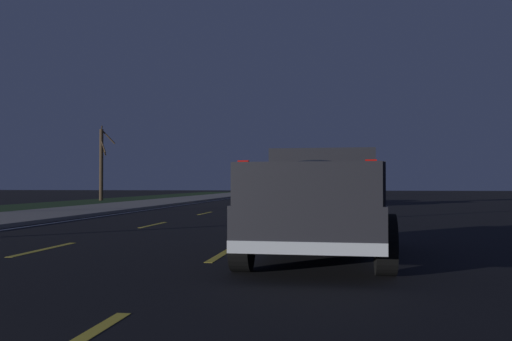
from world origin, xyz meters
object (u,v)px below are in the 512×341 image
sedan_green (334,192)px  sedan_silver (279,191)px  pickup_truck (321,199)px  bare_tree_far (102,162)px

sedan_green → sedan_silver: 3.97m
pickup_truck → bare_tree_far: bare_tree_far is taller
sedan_green → bare_tree_far: bare_tree_far is taller
sedan_green → sedan_silver: same height
sedan_green → sedan_silver: (2.15, 3.34, 0.00)m
sedan_green → pickup_truck: bearing=180.0°
pickup_truck → sedan_silver: 25.52m
pickup_truck → sedan_green: 23.15m
sedan_green → sedan_silver: size_ratio=1.00×
sedan_green → bare_tree_far: size_ratio=0.81×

